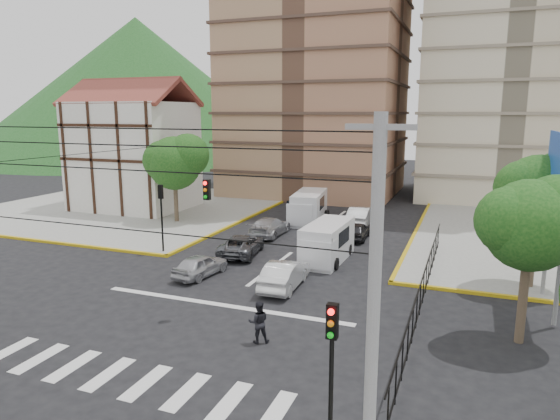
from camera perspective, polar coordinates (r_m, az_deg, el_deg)
The scene contains 24 objects.
ground at distance 23.61m, azimuth -7.95°, elevation -11.73°, with size 160.00×160.00×0.00m, color black.
sidewalk_nw at distance 50.43m, azimuth -16.93°, elevation 0.32°, with size 26.00×26.00×0.15m, color gray.
crosswalk_stripes at distance 19.13m, azimuth -17.09°, elevation -17.89°, with size 12.00×2.40×0.01m, color silver.
stop_line at distance 24.58m, azimuth -6.57°, elevation -10.73°, with size 13.00×0.40×0.01m, color silver.
tudor_building at distance 49.15m, azimuth -16.35°, elevation 6.18°, with size 10.80×8.05×12.23m.
distant_hill at distance 110.70m, azimuth -15.84°, elevation 13.27°, with size 70.00×70.00×28.00m, color #194D1A.
park_fence at distance 25.23m, azimuth 15.96°, elevation -10.53°, with size 0.10×22.50×1.66m, color black, non-canonical shape.
billboard at distance 25.43m, azimuth 29.34°, elevation 2.63°, with size 0.36×6.20×8.10m.
tree_park_a at distance 21.50m, azimuth 26.93°, elevation -1.14°, with size 4.41×3.60×6.83m.
tree_park_c at distance 28.43m, azimuth 27.66°, elevation 2.19°, with size 4.65×3.80×7.25m.
tree_tudor at distance 41.83m, azimuth -11.86°, elevation 5.54°, with size 5.39×4.40×7.43m.
traffic_light_se at distance 13.01m, azimuth 5.92°, elevation -16.51°, with size 0.28×0.22×4.40m.
traffic_light_nw at distance 33.09m, azimuth -13.42°, elevation 0.36°, with size 0.28×0.22×4.40m.
traffic_light_hanging at distance 20.29m, azimuth -11.17°, elevation 1.76°, with size 18.00×9.12×0.92m.
utility_pole_se at distance 11.01m, azimuth 10.59°, elevation -12.46°, with size 1.40×0.28×9.00m.
van_right_lane at distance 30.94m, azimuth 5.29°, elevation -3.83°, with size 2.25×5.36×2.39m.
van_left_lane at distance 41.71m, azimuth 3.23°, elevation 0.22°, with size 2.89×5.88×2.54m.
car_silver_front_left at distance 28.64m, azimuth -9.09°, elevation -6.25°, with size 1.51×3.75×1.28m, color #B4B5B9.
car_white_front_right at distance 26.48m, azimuth 0.52°, elevation -7.35°, with size 1.55×4.45×1.47m, color silver.
car_grey_mid_left at distance 32.54m, azimuth -4.40°, elevation -3.97°, with size 2.21×4.79×1.33m, color #515358.
car_silver_rear_left at distance 37.32m, azimuth -1.19°, elevation -1.91°, with size 1.96×4.83×1.40m, color #ADADB1.
car_darkgrey_mid_right at distance 36.74m, azimuth 8.82°, elevation -2.35°, with size 1.51×3.76×1.28m, color black.
car_white_rear_right at distance 41.37m, azimuth 9.21°, elevation -0.65°, with size 1.63×4.68×1.54m, color white.
pedestrian_crosswalk at distance 20.49m, azimuth -2.47°, elevation -12.67°, with size 0.84×0.66×1.73m, color black.
Camera 1 is at (10.71, -18.95, 9.14)m, focal length 32.00 mm.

